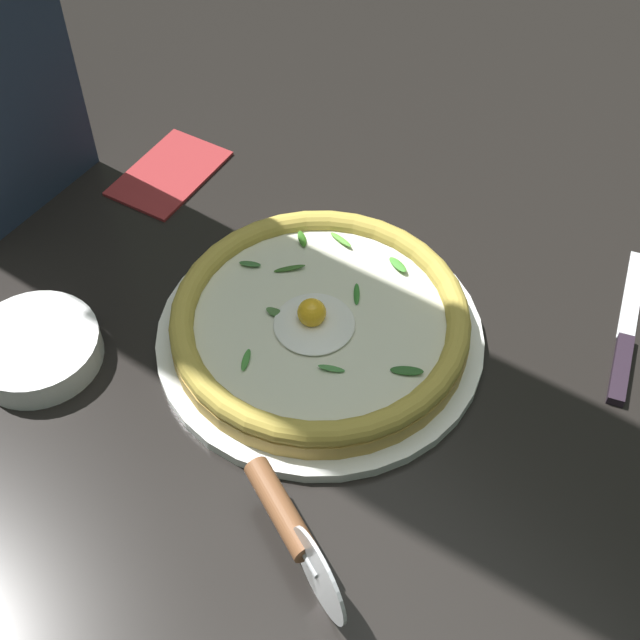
# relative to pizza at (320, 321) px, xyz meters

# --- Properties ---
(ground_plane) EXTENTS (2.40, 2.40, 0.03)m
(ground_plane) POSITION_rel_pizza_xyz_m (0.05, -0.02, -0.05)
(ground_plane) COLOR black
(ground_plane) RESTS_ON ground
(pizza_plate) EXTENTS (0.33, 0.33, 0.01)m
(pizza_plate) POSITION_rel_pizza_xyz_m (-0.00, 0.00, -0.02)
(pizza_plate) COLOR white
(pizza_plate) RESTS_ON ground
(pizza) EXTENTS (0.30, 0.30, 0.05)m
(pizza) POSITION_rel_pizza_xyz_m (0.00, 0.00, 0.00)
(pizza) COLOR gold
(pizza) RESTS_ON pizza_plate
(side_bowl) EXTENTS (0.13, 0.13, 0.03)m
(side_bowl) POSITION_rel_pizza_xyz_m (0.23, -0.16, -0.02)
(side_bowl) COLOR white
(side_bowl) RESTS_ON ground
(pizza_cutter) EXTENTS (0.04, 0.15, 0.08)m
(pizza_cutter) POSITION_rel_pizza_xyz_m (0.16, 0.16, 0.01)
(pizza_cutter) COLOR silver
(pizza_cutter) RESTS_ON ground
(table_knife) EXTENTS (0.19, 0.12, 0.01)m
(table_knife) POSITION_rel_pizza_xyz_m (-0.23, 0.20, -0.03)
(table_knife) COLOR silver
(table_knife) RESTS_ON ground
(folded_napkin) EXTENTS (0.16, 0.13, 0.01)m
(folded_napkin) POSITION_rel_pizza_xyz_m (-0.03, -0.31, -0.03)
(folded_napkin) COLOR maroon
(folded_napkin) RESTS_ON ground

